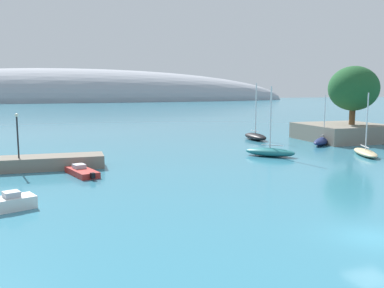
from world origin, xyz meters
The scene contains 11 objects.
water centered at (0.00, 0.00, 0.00)m, with size 600.00×600.00×0.00m, color teal.
shore_outcrop centered at (27.20, 37.66, 1.31)m, with size 12.54×12.24×2.62m, color gray.
tree_clump_shore centered at (27.80, 36.51, 8.32)m, with size 7.77×7.77×9.22m.
distant_ridge centered at (-12.27, 258.25, 0.00)m, with size 306.58×68.99×41.11m, color #999EA8.
sailboat_sand_near_shore centered at (19.84, 23.90, 0.45)m, with size 4.33×6.98×7.84m.
sailboat_black_mid_mooring centered at (13.96, 42.66, 0.61)m, with size 2.57×6.66×9.14m.
sailboat_teal_outer_mooring centered at (8.16, 27.08, 0.60)m, with size 6.02×5.99×8.61m.
sailboat_navy_end_of_line centered at (21.23, 34.49, 0.58)m, with size 7.64×6.82×7.34m.
motorboat_white_foreground centered at (-20.61, 12.08, 0.48)m, with size 4.80×3.14×1.28m.
motorboat_red_alongside_breakwater centered at (-14.69, 22.73, 0.33)m, with size 3.17×5.48×0.97m.
harbor_lamp_post centered at (-20.63, 26.60, 4.14)m, with size 0.36×0.36×4.55m.
Camera 1 is at (-16.73, -18.38, 8.42)m, focal length 38.91 mm.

